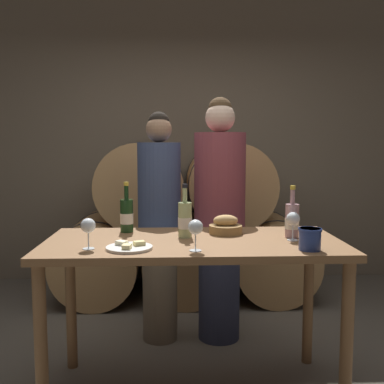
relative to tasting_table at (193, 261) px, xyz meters
name	(u,v)px	position (x,y,z in m)	size (l,w,h in m)	color
stone_wall_back	(183,126)	(0.00, 2.29, 0.83)	(10.00, 0.12, 3.20)	#7F705B
barrel_stack	(185,227)	(0.00, 1.69, -0.12)	(2.34, 0.97, 1.43)	tan
tasting_table	(193,261)	(0.00, 0.00, 0.00)	(1.63, 0.76, 0.88)	brown
person_left	(160,225)	(-0.21, 0.72, 0.07)	(0.30, 0.30, 1.63)	#756651
person_right	(220,218)	(0.22, 0.72, 0.12)	(0.36, 0.36, 1.74)	#2D334C
wine_bottle_red	(127,215)	(-0.39, 0.24, 0.22)	(0.08, 0.08, 0.30)	#193819
wine_bottle_white	(185,219)	(-0.04, 0.07, 0.22)	(0.08, 0.08, 0.30)	#ADBC7F
wine_bottle_rose	(292,220)	(0.56, 0.05, 0.21)	(0.08, 0.08, 0.29)	#BC8E93
blue_crock	(310,238)	(0.57, -0.26, 0.18)	(0.12, 0.12, 0.11)	navy
bread_basket	(226,227)	(0.20, 0.17, 0.16)	(0.19, 0.19, 0.11)	olive
cheese_plate	(129,247)	(-0.33, -0.20, 0.13)	(0.23, 0.23, 0.04)	white
wine_glass_far_left	(88,226)	(-0.54, -0.20, 0.23)	(0.08, 0.08, 0.16)	white
wine_glass_left	(196,228)	(0.00, -0.26, 0.23)	(0.08, 0.08, 0.16)	white
wine_glass_center	(293,220)	(0.55, -0.04, 0.23)	(0.08, 0.08, 0.16)	white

